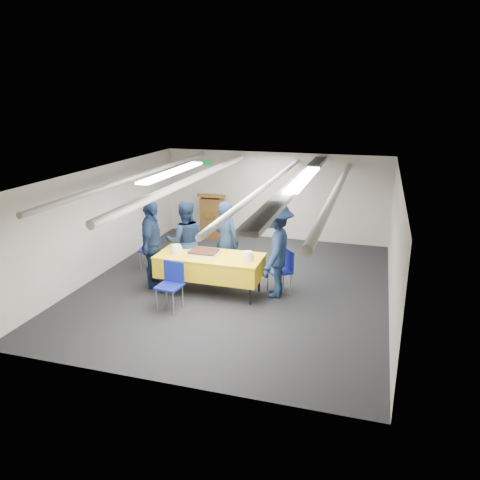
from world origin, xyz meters
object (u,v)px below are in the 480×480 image
(chair_right, at_px, (284,267))
(sailor_c, at_px, (152,244))
(sailor_b, at_px, (185,241))
(sailor_d, at_px, (275,250))
(sheet_cake, at_px, (204,253))
(podium, at_px, (212,215))
(chair_left, at_px, (150,244))
(chair_near, at_px, (171,281))
(sailor_a, at_px, (226,241))
(serving_table, at_px, (210,265))

(chair_right, height_order, sailor_c, sailor_c)
(sailor_b, relative_size, sailor_d, 0.90)
(sheet_cake, height_order, podium, podium)
(chair_right, distance_m, chair_left, 3.18)
(chair_near, relative_size, sailor_a, 0.52)
(chair_right, distance_m, sailor_a, 1.36)
(sheet_cake, xyz_separation_m, podium, (-1.10, 3.52, -0.20))
(chair_right, distance_m, sailor_d, 0.47)
(chair_near, xyz_separation_m, sailor_a, (0.51, 1.58, 0.31))
(sailor_c, bearing_deg, podium, -13.05)
(chair_near, distance_m, sailor_b, 1.40)
(serving_table, bearing_deg, sailor_c, -176.89)
(chair_right, height_order, sailor_d, sailor_d)
(chair_left, bearing_deg, podium, 77.87)
(sheet_cake, distance_m, sailor_d, 1.37)
(sailor_d, bearing_deg, sailor_b, -99.41)
(chair_near, xyz_separation_m, chair_right, (1.80, 1.28, 0.00))
(sheet_cake, bearing_deg, serving_table, 12.59)
(chair_left, xyz_separation_m, sailor_b, (1.05, -0.46, 0.31))
(sheet_cake, bearing_deg, sailor_a, 75.13)
(chair_near, xyz_separation_m, chair_left, (-1.34, 1.80, 0.00))
(podium, relative_size, sailor_c, 0.70)
(chair_near, bearing_deg, podium, 100.23)
(serving_table, xyz_separation_m, chair_left, (-1.76, 0.94, -0.03))
(sailor_b, height_order, sailor_d, sailor_d)
(chair_right, bearing_deg, chair_left, 170.54)
(chair_near, bearing_deg, sailor_b, 102.00)
(chair_right, xyz_separation_m, sailor_a, (-1.29, 0.30, 0.31))
(sailor_a, bearing_deg, chair_left, 8.71)
(podium, distance_m, chair_near, 4.43)
(sheet_cake, height_order, sailor_d, sailor_d)
(chair_near, relative_size, sailor_d, 0.47)
(podium, relative_size, chair_right, 1.44)
(chair_left, bearing_deg, sailor_d, -13.66)
(chair_near, xyz_separation_m, sailor_b, (-0.28, 1.34, 0.31))
(sheet_cake, bearing_deg, chair_right, 16.75)
(sailor_a, bearing_deg, sheet_cake, 90.69)
(sailor_a, bearing_deg, serving_table, 98.64)
(sailor_a, xyz_separation_m, sailor_c, (-1.28, -0.79, 0.05))
(chair_near, height_order, sailor_c, sailor_c)
(podium, height_order, sailor_c, sailor_c)
(sailor_b, bearing_deg, sailor_a, 171.80)
(podium, xyz_separation_m, chair_right, (2.59, -3.08, -0.08))
(serving_table, bearing_deg, sailor_a, 83.08)
(sheet_cake, relative_size, sailor_a, 0.33)
(serving_table, bearing_deg, chair_right, 17.07)
(chair_near, relative_size, chair_right, 1.00)
(chair_right, bearing_deg, chair_near, -144.56)
(sheet_cake, distance_m, sailor_a, 0.77)
(chair_left, distance_m, sailor_a, 1.89)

